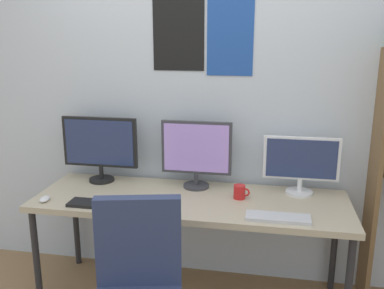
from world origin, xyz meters
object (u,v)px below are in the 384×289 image
object	(u,v)px
desk	(191,205)
coffee_mug	(240,192)
monitor_left	(100,146)
monitor_center	(196,152)
monitor_right	(301,163)
keyboard_right	(278,218)
computer_mouse	(45,199)
keyboard_left	(96,204)

from	to	relation	value
desk	coffee_mug	size ratio (longest dim) A/B	19.30
desk	monitor_left	size ratio (longest dim) A/B	3.72
monitor_left	desk	bearing A→B (deg)	-16.80
monitor_center	monitor_right	bearing A→B (deg)	-0.01
keyboard_right	computer_mouse	size ratio (longest dim) A/B	3.89
monitor_right	keyboard_left	distance (m)	1.35
desk	keyboard_left	bearing A→B (deg)	-157.67
monitor_center	coffee_mug	bearing A→B (deg)	-26.73
computer_mouse	keyboard_right	bearing A→B (deg)	-0.05
monitor_right	keyboard_right	distance (m)	0.51
desk	coffee_mug	distance (m)	0.34
monitor_left	keyboard_right	bearing A→B (deg)	-19.30
desk	monitor_right	world-z (taller)	monitor_right
coffee_mug	monitor_right	bearing A→B (deg)	22.42
keyboard_left	keyboard_right	bearing A→B (deg)	0.00
monitor_left	computer_mouse	bearing A→B (deg)	-115.03
keyboard_left	coffee_mug	bearing A→B (deg)	17.88
computer_mouse	coffee_mug	world-z (taller)	coffee_mug
monitor_center	keyboard_right	distance (m)	0.76
desk	monitor_right	xyz separation A→B (m)	(0.70, 0.21, 0.27)
monitor_center	coffee_mug	xyz separation A→B (m)	(0.32, -0.16, -0.21)
monitor_left	monitor_right	xyz separation A→B (m)	(1.41, -0.00, -0.05)
keyboard_right	monitor_right	bearing A→B (deg)	72.06
desk	monitor_center	xyz separation A→B (m)	(0.00, 0.21, 0.31)
computer_mouse	coffee_mug	xyz separation A→B (m)	(1.23, 0.28, 0.03)
monitor_center	keyboard_right	xyz separation A→B (m)	(0.56, -0.44, -0.25)
monitor_center	desk	bearing A→B (deg)	-90.00
monitor_left	computer_mouse	size ratio (longest dim) A/B	5.73
desk	monitor_right	distance (m)	0.78
monitor_center	keyboard_right	size ratio (longest dim) A/B	1.31
keyboard_left	keyboard_right	world-z (taller)	same
monitor_left	monitor_center	world-z (taller)	monitor_left
monitor_left	monitor_center	bearing A→B (deg)	-0.00
desk	coffee_mug	bearing A→B (deg)	9.47
desk	coffee_mug	world-z (taller)	coffee_mug
monitor_center	monitor_right	size ratio (longest dim) A/B	0.99
computer_mouse	coffee_mug	distance (m)	1.26
monitor_right	keyboard_right	bearing A→B (deg)	-107.94
monitor_left	coffee_mug	size ratio (longest dim) A/B	5.19
monitor_left	monitor_center	size ratio (longest dim) A/B	1.13
keyboard_left	monitor_center	bearing A→B (deg)	38.30
monitor_left	monitor_right	distance (m)	1.41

